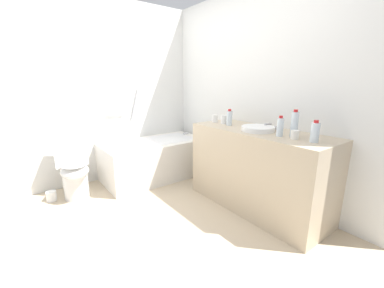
# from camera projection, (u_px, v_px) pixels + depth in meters

# --- Properties ---
(ground_plane) EXTENTS (4.03, 4.03, 0.00)m
(ground_plane) POSITION_uv_depth(u_px,v_px,m) (137.00, 226.00, 2.36)
(ground_plane) COLOR #C1AD8E
(wall_back_tiled) EXTENTS (3.43, 0.10, 2.41)m
(wall_back_tiled) POSITION_uv_depth(u_px,v_px,m) (85.00, 93.00, 3.17)
(wall_back_tiled) COLOR silver
(wall_back_tiled) RESTS_ON ground_plane
(wall_right_mirror) EXTENTS (0.10, 3.16, 2.41)m
(wall_right_mirror) POSITION_uv_depth(u_px,v_px,m) (251.00, 94.00, 2.97)
(wall_right_mirror) COLOR silver
(wall_right_mirror) RESTS_ON ground_plane
(bathtub) EXTENTS (1.42, 0.74, 1.29)m
(bathtub) POSITION_uv_depth(u_px,v_px,m) (154.00, 158.00, 3.51)
(bathtub) COLOR white
(bathtub) RESTS_ON ground_plane
(toilet) EXTENTS (0.38, 0.55, 0.71)m
(toilet) POSITION_uv_depth(u_px,v_px,m) (74.00, 169.00, 2.89)
(toilet) COLOR white
(toilet) RESTS_ON ground_plane
(vanity_counter) EXTENTS (0.59, 1.52, 0.87)m
(vanity_counter) POSITION_uv_depth(u_px,v_px,m) (257.00, 170.00, 2.63)
(vanity_counter) COLOR tan
(vanity_counter) RESTS_ON ground_plane
(sink_basin) EXTENTS (0.33, 0.33, 0.05)m
(sink_basin) POSITION_uv_depth(u_px,v_px,m) (258.00, 129.00, 2.48)
(sink_basin) COLOR white
(sink_basin) RESTS_ON vanity_counter
(sink_faucet) EXTENTS (0.11, 0.15, 0.07)m
(sink_faucet) POSITION_uv_depth(u_px,v_px,m) (270.00, 126.00, 2.59)
(sink_faucet) COLOR silver
(sink_faucet) RESTS_ON vanity_counter
(water_bottle_0) EXTENTS (0.06, 0.06, 0.19)m
(water_bottle_0) POSITION_uv_depth(u_px,v_px,m) (229.00, 118.00, 2.77)
(water_bottle_0) COLOR silver
(water_bottle_0) RESTS_ON vanity_counter
(water_bottle_1) EXTENTS (0.06, 0.06, 0.19)m
(water_bottle_1) POSITION_uv_depth(u_px,v_px,m) (280.00, 127.00, 2.23)
(water_bottle_1) COLOR silver
(water_bottle_1) RESTS_ON vanity_counter
(water_bottle_2) EXTENTS (0.06, 0.06, 0.25)m
(water_bottle_2) POSITION_uv_depth(u_px,v_px,m) (294.00, 124.00, 2.20)
(water_bottle_2) COLOR silver
(water_bottle_2) RESTS_ON vanity_counter
(water_bottle_3) EXTENTS (0.07, 0.07, 0.18)m
(water_bottle_3) POSITION_uv_depth(u_px,v_px,m) (315.00, 132.00, 2.01)
(water_bottle_3) COLOR silver
(water_bottle_3) RESTS_ON vanity_counter
(drinking_glass_0) EXTENTS (0.07, 0.07, 0.10)m
(drinking_glass_0) POSITION_uv_depth(u_px,v_px,m) (224.00, 120.00, 2.88)
(drinking_glass_0) COLOR white
(drinking_glass_0) RESTS_ON vanity_counter
(drinking_glass_1) EXTENTS (0.07, 0.07, 0.09)m
(drinking_glass_1) POSITION_uv_depth(u_px,v_px,m) (215.00, 119.00, 2.99)
(drinking_glass_1) COLOR white
(drinking_glass_1) RESTS_ON vanity_counter
(drinking_glass_2) EXTENTS (0.07, 0.07, 0.08)m
(drinking_glass_2) POSITION_uv_depth(u_px,v_px,m) (295.00, 135.00, 2.13)
(drinking_glass_2) COLOR white
(drinking_glass_2) RESTS_ON vanity_counter
(toilet_paper_roll) EXTENTS (0.11, 0.11, 0.11)m
(toilet_paper_roll) POSITION_uv_depth(u_px,v_px,m) (51.00, 196.00, 2.84)
(toilet_paper_roll) COLOR white
(toilet_paper_roll) RESTS_ON ground_plane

